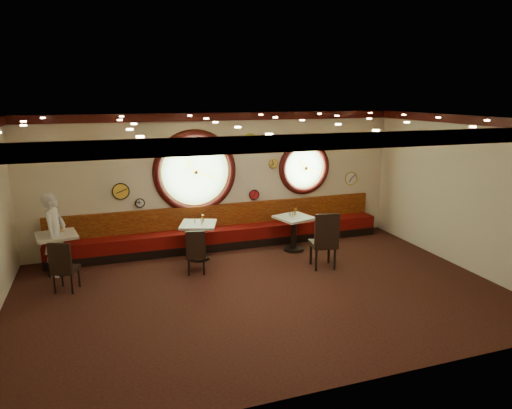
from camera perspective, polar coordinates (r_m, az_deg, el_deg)
name	(u,v)px	position (r m, az deg, el deg)	size (l,w,h in m)	color
floor	(261,292)	(8.71, 0.68, -10.91)	(9.00, 6.00, 0.00)	black
ceiling	(262,119)	(7.93, 0.75, 10.61)	(9.00, 6.00, 0.02)	#B98934
wall_back	(220,180)	(10.98, -4.53, 3.01)	(9.00, 0.02, 3.20)	beige
wall_front	(346,269)	(5.57, 11.17, -7.89)	(9.00, 0.02, 3.20)	beige
wall_right	(463,193)	(10.53, 24.47, 1.35)	(0.02, 6.00, 3.20)	beige
molding_back	(219,117)	(10.76, -4.61, 10.89)	(9.00, 0.10, 0.18)	#330A09
molding_front	(350,141)	(5.26, 11.65, 7.80)	(9.00, 0.10, 0.18)	#330A09
molding_right	(469,120)	(10.31, 25.10, 9.55)	(0.10, 6.00, 0.18)	#330A09
banquette_base	(224,243)	(11.10, -4.02, -4.88)	(8.00, 0.55, 0.20)	black
banquette_seat	(224,234)	(11.02, -4.04, -3.65)	(8.00, 0.55, 0.30)	#580807
banquette_back	(221,215)	(11.11, -4.37, -1.36)	(8.00, 0.10, 0.55)	#5D0B07
porthole_left_glass	(195,172)	(10.80, -7.63, 4.10)	(1.66, 1.66, 0.02)	#7BAD68
porthole_left_frame	(195,172)	(10.79, -7.62, 4.09)	(1.98, 1.98, 0.18)	#330A09
porthole_left_ring	(195,172)	(10.76, -7.59, 4.06)	(1.61, 1.61, 0.03)	gold
porthole_right_glass	(304,168)	(11.67, 6.01, 4.61)	(1.10, 1.10, 0.02)	#7BAD68
porthole_right_frame	(304,168)	(11.66, 6.04, 4.59)	(1.38, 1.38, 0.18)	#330A09
porthole_right_ring	(305,168)	(11.63, 6.11, 4.57)	(1.09, 1.09, 0.03)	gold
wall_clock_0	(254,195)	(11.26, -0.24, 1.24)	(0.24, 0.24, 0.03)	red
wall_clock_1	(273,164)	(11.29, 2.17, 5.14)	(0.22, 0.22, 0.03)	#EAC44E
wall_clock_2	(140,203)	(10.73, -14.31, 0.18)	(0.20, 0.20, 0.03)	silver
wall_clock_3	(132,148)	(10.51, -15.25, 6.78)	(0.24, 0.24, 0.03)	black
wall_clock_4	(250,140)	(11.02, -0.75, 8.08)	(0.30, 0.30, 0.03)	#B2DC44
wall_clock_5	(344,143)	(12.06, 10.95, 7.60)	(0.28, 0.28, 0.03)	black
wall_clock_6	(351,178)	(12.32, 11.76, 3.22)	(0.34, 0.34, 0.03)	white
wall_clock_7	(121,191)	(10.64, -16.54, 1.59)	(0.36, 0.36, 0.03)	yellow
table_a	(58,249)	(10.23, -23.53, -5.10)	(0.90, 0.90, 0.85)	black
table_b	(199,237)	(10.26, -7.18, -4.01)	(0.97, 0.97, 0.84)	black
table_c	(294,229)	(10.79, 4.76, -3.09)	(0.93, 0.93, 0.83)	black
chair_a	(63,264)	(9.21, -23.00, -6.83)	(0.54, 0.54, 0.62)	black
chair_b	(196,249)	(9.42, -7.55, -5.55)	(0.47, 0.47, 0.59)	black
chair_c	(325,237)	(9.67, 8.62, -4.05)	(0.60, 0.60, 0.76)	black
condiment_a_salt	(53,231)	(10.21, -24.00, -3.05)	(0.04, 0.04, 0.10)	#B8B8BD
condiment_b_salt	(195,221)	(10.22, -7.68, -2.03)	(0.03, 0.03, 0.09)	#BCBCC0
condiment_c_salt	(290,214)	(10.71, 4.26, -1.24)	(0.03, 0.03, 0.09)	#BAB9BE
condiment_a_pepper	(57,232)	(10.14, -23.61, -3.16)	(0.03, 0.03, 0.09)	#BABABE
condiment_b_pepper	(201,221)	(10.11, -6.84, -2.12)	(0.04, 0.04, 0.11)	silver
condiment_c_pepper	(293,214)	(10.67, 4.60, -1.25)	(0.04, 0.04, 0.11)	silver
condiment_a_bottle	(61,228)	(10.22, -23.19, -2.75)	(0.05, 0.05, 0.17)	orange
condiment_b_bottle	(203,219)	(10.22, -6.67, -1.77)	(0.05, 0.05, 0.17)	gold
condiment_c_bottle	(295,212)	(10.81, 4.91, -0.89)	(0.05, 0.05, 0.17)	gold
waiter	(55,234)	(10.10, -23.82, -3.39)	(0.63, 0.41, 1.72)	silver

